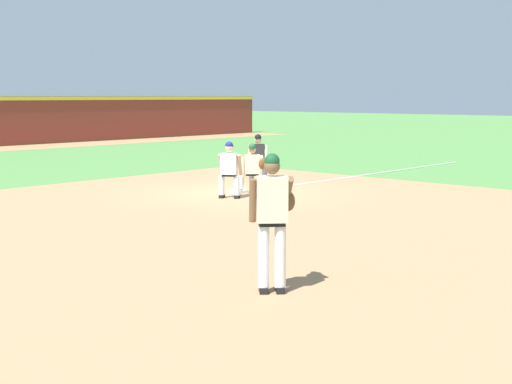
{
  "coord_description": "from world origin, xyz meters",
  "views": [
    {
      "loc": [
        -13.67,
        -13.22,
        2.59
      ],
      "look_at": [
        -4.73,
        -5.01,
        0.96
      ],
      "focal_mm": 50.0,
      "sensor_mm": 36.0,
      "label": 1
    }
  ],
  "objects_px": {
    "pitcher": "(273,214)",
    "first_baseman": "(253,166)",
    "baseball": "(260,209)",
    "first_base_bag": "(238,192)",
    "baserunner": "(229,168)",
    "umpire": "(258,156)"
  },
  "relations": [
    {
      "from": "pitcher",
      "to": "baserunner",
      "type": "bearing_deg",
      "value": 48.44
    },
    {
      "from": "first_base_bag",
      "to": "baseball",
      "type": "relative_size",
      "value": 5.14
    },
    {
      "from": "first_base_bag",
      "to": "first_baseman",
      "type": "relative_size",
      "value": 0.28
    },
    {
      "from": "baseball",
      "to": "baserunner",
      "type": "xyz_separation_m",
      "value": [
        0.94,
        1.92,
        0.76
      ]
    },
    {
      "from": "baserunner",
      "to": "baseball",
      "type": "bearing_deg",
      "value": -116.24
    },
    {
      "from": "first_baseman",
      "to": "umpire",
      "type": "distance_m",
      "value": 2.49
    },
    {
      "from": "baseball",
      "to": "umpire",
      "type": "height_order",
      "value": "umpire"
    },
    {
      "from": "baseball",
      "to": "first_baseman",
      "type": "relative_size",
      "value": 0.06
    },
    {
      "from": "first_baseman",
      "to": "baserunner",
      "type": "height_order",
      "value": "baserunner"
    },
    {
      "from": "baseball",
      "to": "pitcher",
      "type": "height_order",
      "value": "pitcher"
    },
    {
      "from": "baseball",
      "to": "umpire",
      "type": "distance_m",
      "value": 5.51
    },
    {
      "from": "baseball",
      "to": "pitcher",
      "type": "relative_size",
      "value": 0.04
    },
    {
      "from": "first_base_bag",
      "to": "pitcher",
      "type": "xyz_separation_m",
      "value": [
        -6.72,
        -7.14,
        1.01
      ]
    },
    {
      "from": "baserunner",
      "to": "umpire",
      "type": "distance_m",
      "value": 3.54
    },
    {
      "from": "pitcher",
      "to": "first_base_bag",
      "type": "bearing_deg",
      "value": 46.74
    },
    {
      "from": "first_base_bag",
      "to": "baseball",
      "type": "xyz_separation_m",
      "value": [
        -1.78,
        -2.42,
        -0.01
      ]
    },
    {
      "from": "pitcher",
      "to": "baseball",
      "type": "bearing_deg",
      "value": 43.7
    },
    {
      "from": "first_base_bag",
      "to": "first_baseman",
      "type": "height_order",
      "value": "first_baseman"
    },
    {
      "from": "pitcher",
      "to": "baserunner",
      "type": "distance_m",
      "value": 8.88
    },
    {
      "from": "pitcher",
      "to": "first_baseman",
      "type": "xyz_separation_m",
      "value": [
        7.01,
        6.85,
        -0.33
      ]
    },
    {
      "from": "baserunner",
      "to": "umpire",
      "type": "height_order",
      "value": "same"
    },
    {
      "from": "first_baseman",
      "to": "umpire",
      "type": "bearing_deg",
      "value": 39.31
    }
  ]
}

